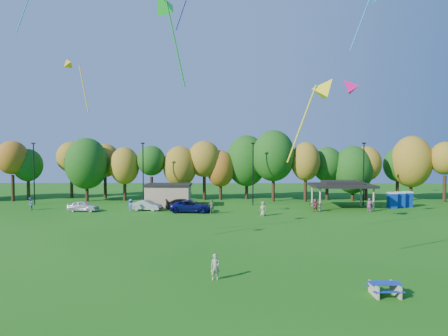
{
  "coord_description": "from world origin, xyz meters",
  "views": [
    {
      "loc": [
        -1.51,
        -17.8,
        7.85
      ],
      "look_at": [
        -1.8,
        6.0,
        6.84
      ],
      "focal_mm": 32.0,
      "sensor_mm": 36.0,
      "label": 1
    }
  ],
  "objects_px": {
    "kite_flyer": "(215,267)",
    "car_d": "(184,204)",
    "picnic_table": "(385,288)",
    "car_c": "(192,206)",
    "porta_potties": "(400,200)",
    "car_a": "(83,206)",
    "car_b": "(147,205)"
  },
  "relations": [
    {
      "from": "kite_flyer",
      "to": "car_d",
      "type": "xyz_separation_m",
      "value": [
        -5.11,
        28.89,
        -0.06
      ]
    },
    {
      "from": "picnic_table",
      "to": "car_c",
      "type": "distance_m",
      "value": 32.35
    },
    {
      "from": "porta_potties",
      "to": "car_a",
      "type": "relative_size",
      "value": 0.93
    },
    {
      "from": "porta_potties",
      "to": "car_a",
      "type": "xyz_separation_m",
      "value": [
        -42.87,
        -4.12,
        -0.41
      ]
    },
    {
      "from": "car_b",
      "to": "car_d",
      "type": "bearing_deg",
      "value": -71.43
    },
    {
      "from": "car_a",
      "to": "car_b",
      "type": "height_order",
      "value": "car_a"
    },
    {
      "from": "kite_flyer",
      "to": "car_b",
      "type": "relative_size",
      "value": 0.4
    },
    {
      "from": "car_a",
      "to": "kite_flyer",
      "type": "bearing_deg",
      "value": -140.05
    },
    {
      "from": "kite_flyer",
      "to": "car_b",
      "type": "distance_m",
      "value": 30.22
    },
    {
      "from": "car_a",
      "to": "car_b",
      "type": "bearing_deg",
      "value": -76.27
    },
    {
      "from": "picnic_table",
      "to": "car_b",
      "type": "height_order",
      "value": "car_b"
    },
    {
      "from": "porta_potties",
      "to": "picnic_table",
      "type": "bearing_deg",
      "value": -114.26
    },
    {
      "from": "picnic_table",
      "to": "kite_flyer",
      "type": "distance_m",
      "value": 9.65
    },
    {
      "from": "car_b",
      "to": "kite_flyer",
      "type": "bearing_deg",
      "value": -146.59
    },
    {
      "from": "porta_potties",
      "to": "car_d",
      "type": "bearing_deg",
      "value": -174.86
    },
    {
      "from": "car_a",
      "to": "car_d",
      "type": "bearing_deg",
      "value": -77.29
    },
    {
      "from": "porta_potties",
      "to": "car_d",
      "type": "height_order",
      "value": "porta_potties"
    },
    {
      "from": "porta_potties",
      "to": "car_c",
      "type": "relative_size",
      "value": 0.68
    },
    {
      "from": "porta_potties",
      "to": "picnic_table",
      "type": "height_order",
      "value": "porta_potties"
    },
    {
      "from": "car_c",
      "to": "porta_potties",
      "type": "bearing_deg",
      "value": -77.82
    },
    {
      "from": "car_d",
      "to": "picnic_table",
      "type": "bearing_deg",
      "value": -170.02
    },
    {
      "from": "kite_flyer",
      "to": "car_d",
      "type": "relative_size",
      "value": 0.31
    },
    {
      "from": "porta_potties",
      "to": "car_d",
      "type": "xyz_separation_m",
      "value": [
        -29.8,
        -2.68,
        -0.36
      ]
    },
    {
      "from": "picnic_table",
      "to": "porta_potties",
      "type": "bearing_deg",
      "value": 64.59
    },
    {
      "from": "picnic_table",
      "to": "kite_flyer",
      "type": "xyz_separation_m",
      "value": [
        -9.29,
        2.59,
        0.37
      ]
    },
    {
      "from": "porta_potties",
      "to": "car_c",
      "type": "bearing_deg",
      "value": -170.78
    },
    {
      "from": "kite_flyer",
      "to": "car_b",
      "type": "bearing_deg",
      "value": 99.45
    },
    {
      "from": "porta_potties",
      "to": "kite_flyer",
      "type": "bearing_deg",
      "value": -128.03
    },
    {
      "from": "kite_flyer",
      "to": "car_b",
      "type": "height_order",
      "value": "kite_flyer"
    },
    {
      "from": "picnic_table",
      "to": "car_d",
      "type": "bearing_deg",
      "value": 113.44
    },
    {
      "from": "porta_potties",
      "to": "car_d",
      "type": "distance_m",
      "value": 29.92
    },
    {
      "from": "kite_flyer",
      "to": "car_a",
      "type": "bearing_deg",
      "value": 113.55
    }
  ]
}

